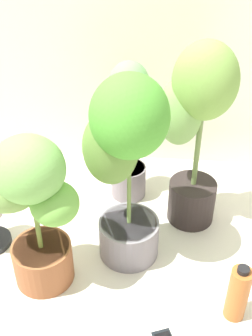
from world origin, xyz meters
The scene contains 6 objects.
ground_plane centered at (0.00, 0.00, 0.00)m, with size 8.00×8.00×0.00m, color silver.
potted_plant_back_right centered at (0.29, 0.35, 0.53)m, with size 0.36×0.27×0.89m.
potted_plant_center centered at (0.02, 0.09, 0.51)m, with size 0.37×0.36×0.85m.
potted_plant_front_left centered at (-0.31, -0.09, 0.39)m, with size 0.44×0.35×0.68m.
potted_plant_back_center centered at (-0.01, 0.50, 0.43)m, with size 0.36×0.24×0.73m.
nutrient_bottle centered at (0.47, -0.20, 0.12)m, with size 0.08×0.08×0.26m.
Camera 1 is at (0.15, -1.25, 1.41)m, focal length 45.15 mm.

